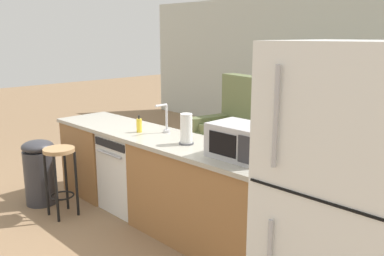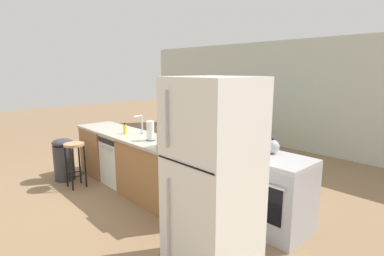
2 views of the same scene
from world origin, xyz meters
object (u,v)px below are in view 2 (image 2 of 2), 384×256
Objects in this scene: dishwasher at (123,159)px; microwave at (179,138)px; couch at (213,141)px; paper_towel_roll at (150,131)px; kettle at (273,147)px; stove_range at (276,195)px; bar_stool at (75,156)px; soap_bottle at (125,129)px; refrigerator at (213,179)px; trash_bin at (64,159)px.

dishwasher is 1.60m from microwave.
dishwasher is 2.12m from couch.
kettle is (1.58, 0.70, -0.05)m from paper_towel_roll.
stove_range is at bearing 26.11° from microwave.
kettle reaches higher than dishwasher.
microwave is at bearing -153.89° from stove_range.
microwave is 2.03m from bar_stool.
bar_stool is at bearing -152.09° from paper_towel_roll.
paper_towel_roll reaches higher than soap_bottle.
soap_bottle is at bearing -178.06° from microwave.
stove_range is 0.42× the size of couch.
bar_stool is (-1.85, -0.67, -0.50)m from microwave.
refrigerator is 9.03× the size of kettle.
kettle is at bearing 97.68° from refrigerator.
stove_range reaches higher than trash_bin.
dishwasher is 1.09m from trash_bin.
bar_stool and trash_bin have the same top height.
refrigerator is 2.47m from soap_bottle.
dishwasher is at bearing 178.68° from paper_towel_roll.
couch is at bearing 123.47° from microwave.
trash_bin is (-3.44, -1.24, -0.07)m from stove_range.
soap_bottle is (-2.42, -0.59, 0.52)m from stove_range.
microwave is at bearing 1.68° from paper_towel_roll.
bar_stool is at bearing -118.91° from dishwasher.
bar_stool is at bearing -157.73° from stove_range.
microwave is (-1.12, -0.55, 0.59)m from stove_range.
paper_towel_roll is 2.36m from couch.
refrigerator is 1.83m from paper_towel_roll.
stove_range is 5.11× the size of soap_bottle.
kettle reaches higher than bar_stool.
couch is (-1.40, 2.12, -0.65)m from microwave.
refrigerator reaches higher than couch.
refrigerator is at bearing -26.05° from microwave.
refrigerator is at bearing -11.78° from soap_bottle.
dishwasher is at bearing 179.95° from microwave.
microwave is at bearing 19.84° from bar_stool.
bar_stool is (-2.97, -0.12, -0.39)m from refrigerator.
trash_bin is (-0.84, -0.69, -0.04)m from dishwasher.
trash_bin is (-1.69, -0.67, -0.66)m from paper_towel_roll.
couch is (-0.78, 2.13, -0.64)m from paper_towel_roll.
kettle is at bearing 35.43° from microwave.
dishwasher is at bearing 39.37° from trash_bin.
refrigerator reaches higher than soap_bottle.
microwave reaches higher than soap_bottle.
soap_bottle is at bearing -87.30° from couch.
paper_towel_roll is 1.38× the size of kettle.
bar_stool is 0.50m from trash_bin.
stove_range is 3.65m from trash_bin.
bar_stool is at bearing -131.44° from soap_bottle.
soap_bottle is 0.24× the size of bar_stool.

